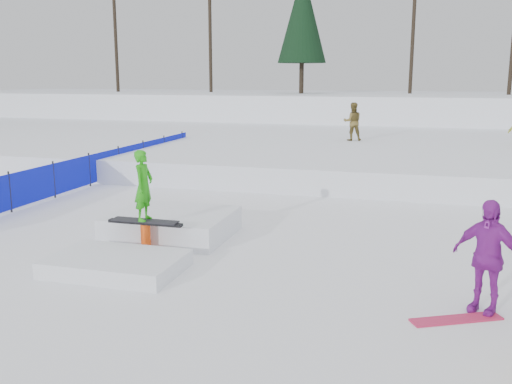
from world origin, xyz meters
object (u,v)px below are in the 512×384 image
(jib_rail_feature, at_px, (158,231))
(safety_fence, at_px, (89,170))
(spectator_purple, at_px, (486,257))
(walker_olive, at_px, (353,122))

(jib_rail_feature, bearing_deg, safety_fence, 132.96)
(safety_fence, bearing_deg, spectator_purple, -32.65)
(walker_olive, bearing_deg, jib_rail_feature, 63.50)
(spectator_purple, xyz_separation_m, jib_rail_feature, (-6.33, 1.86, -0.58))
(safety_fence, height_order, spectator_purple, spectator_purple)
(walker_olive, bearing_deg, safety_fence, 32.55)
(walker_olive, distance_m, spectator_purple, 16.51)
(spectator_purple, distance_m, jib_rail_feature, 6.62)
(spectator_purple, relative_size, jib_rail_feature, 0.40)
(walker_olive, height_order, jib_rail_feature, walker_olive)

